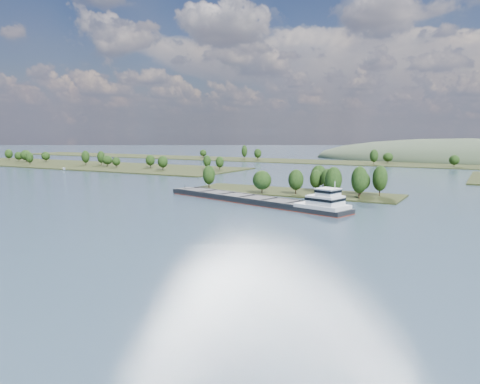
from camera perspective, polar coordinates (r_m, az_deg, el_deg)
The scene contains 7 objects.
ground at distance 168.24m, azimuth -1.36°, elevation -2.43°, with size 1800.00×1800.00×0.00m, color #374D60.
tree_island at distance 217.45m, azimuth 8.17°, elevation 0.89°, with size 100.00×33.18×14.91m.
left_bank at distance 422.69m, azimuth -19.13°, elevation 3.20°, with size 300.00×80.00×13.86m.
back_shoreline at distance 430.60m, azimuth 18.79°, elevation 3.26°, with size 900.00×60.00×15.66m.
hill_west at distance 524.89m, azimuth 26.11°, elevation 3.49°, with size 320.00×160.00×44.00m, color #374530.
cargo_barge at distance 186.33m, azimuth 2.74°, elevation -1.00°, with size 89.98×35.29×12.25m.
motorboat at distance 372.59m, azimuth -20.65°, elevation 2.66°, with size 2.16×5.74×2.22m, color white.
Camera 1 is at (82.84, -23.61, 28.63)m, focal length 35.00 mm.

